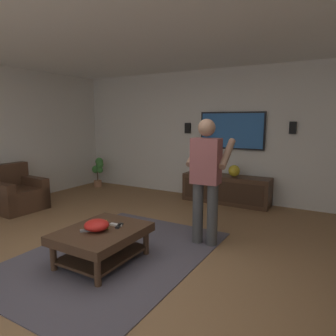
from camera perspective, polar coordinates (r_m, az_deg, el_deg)
The scene contains 18 objects.
ground_plane at distance 3.68m, azimuth -8.67°, elevation -17.40°, with size 8.46×8.46×0.00m, color olive.
wall_back_tv at distance 6.33m, azimuth 10.90°, elevation 6.03°, with size 0.10×7.25×2.63m, color silver.
ceiling_slab at distance 3.46m, azimuth -9.86°, elevation 26.52°, with size 6.94×7.25×0.10m, color white.
area_rug at distance 3.91m, azimuth -10.02°, elevation -15.70°, with size 2.74×1.97×0.01m, color #514C56.
armchair at distance 6.22m, azimuth -26.49°, elevation -4.46°, with size 0.83×0.84×0.82m.
coffee_table at distance 3.66m, azimuth -12.21°, elevation -12.62°, with size 1.00×0.80×0.40m.
media_console at distance 6.11m, azimuth 10.73°, elevation -3.91°, with size 0.45×1.70×0.55m.
tv at distance 6.19m, azimuth 11.80°, elevation 6.85°, with size 0.05×1.30×0.73m.
person_standing at distance 3.95m, azimuth 7.13°, elevation -1.22°, with size 0.55×0.55×1.64m.
potted_plant_short at distance 7.63m, azimuth -12.87°, elevation -0.25°, with size 0.23×0.32×0.71m.
bowl at distance 3.57m, azimuth -13.17°, elevation -10.33°, with size 0.28×0.28×0.13m, color red.
remote_white at distance 3.69m, azimuth -9.70°, elevation -10.41°, with size 0.15×0.04×0.02m, color white.
remote_black at distance 3.66m, azimuth -9.07°, elevation -10.56°, with size 0.15×0.04×0.02m, color black.
remote_grey at distance 3.58m, azimuth -14.86°, elevation -11.19°, with size 0.15×0.04×0.02m, color slate.
book at distance 3.71m, azimuth -12.44°, elevation -10.31°, with size 0.22×0.16×0.04m, color gold.
vase_round at distance 5.97m, azimuth 12.23°, elevation -0.51°, with size 0.22×0.22×0.22m, color gold.
wall_speaker_left at distance 5.94m, azimuth 22.26°, elevation 6.95°, with size 0.06×0.12×0.22m, color black.
wall_speaker_right at distance 6.58m, azimuth 3.70°, elevation 7.43°, with size 0.06×0.12×0.22m, color black.
Camera 1 is at (-2.54, -2.09, 1.64)m, focal length 32.70 mm.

